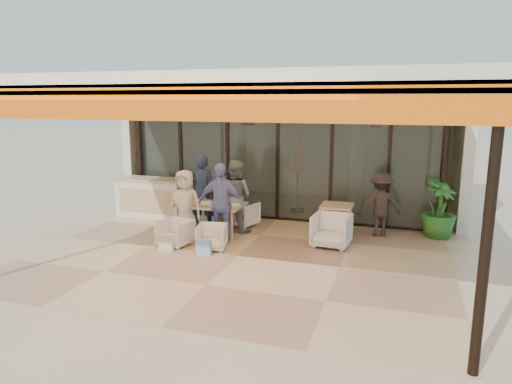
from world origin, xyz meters
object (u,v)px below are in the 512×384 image
(host_counter, at_px, (151,197))
(side_chair, at_px, (331,229))
(chair_near_right, at_px, (212,236))
(side_table, at_px, (337,209))
(dining_table, at_px, (211,206))
(chair_near_left, at_px, (175,231))
(diner_periwinkle, at_px, (221,203))
(chair_far_right, at_px, (242,213))
(diner_cream, at_px, (185,205))
(potted_palm, at_px, (439,209))
(standing_woman, at_px, (380,205))
(chair_far_left, at_px, (211,210))
(diner_grey, at_px, (235,196))
(diner_navy, at_px, (202,191))

(host_counter, relative_size, side_chair, 2.38)
(chair_near_right, xyz_separation_m, side_table, (2.32, 1.71, 0.34))
(dining_table, distance_m, chair_near_left, 1.11)
(chair_near_left, relative_size, diner_periwinkle, 0.36)
(chair_far_right, relative_size, diner_cream, 0.43)
(dining_table, bearing_deg, potted_palm, 15.34)
(host_counter, xyz_separation_m, standing_woman, (5.84, -0.01, 0.21))
(diner_cream, xyz_separation_m, diner_periwinkle, (0.84, 0.00, 0.09))
(chair_far_left, relative_size, standing_woman, 0.45)
(host_counter, height_order, chair_far_left, host_counter)
(dining_table, xyz_separation_m, side_chair, (2.74, -0.00, -0.30))
(dining_table, bearing_deg, diner_periwinkle, -46.97)
(standing_woman, bearing_deg, chair_near_right, 13.80)
(chair_near_right, distance_m, diner_grey, 1.51)
(chair_far_right, height_order, side_table, side_table)
(chair_far_right, xyz_separation_m, chair_near_left, (-0.84, -1.90, -0.02))
(chair_far_right, bearing_deg, diner_grey, 108.62)
(chair_near_right, bearing_deg, chair_far_right, 77.42)
(host_counter, xyz_separation_m, diner_cream, (1.75, -1.51, 0.25))
(chair_near_right, relative_size, diner_grey, 0.35)
(diner_cream, relative_size, standing_woman, 1.06)
(side_table, bearing_deg, diner_cream, -159.12)
(diner_periwinkle, bearing_deg, chair_far_right, 90.97)
(chair_far_left, height_order, potted_palm, potted_palm)
(standing_woman, bearing_deg, diner_grey, -7.37)
(chair_far_right, bearing_deg, chair_near_left, 84.77)
(side_table, bearing_deg, diner_periwinkle, -152.54)
(dining_table, xyz_separation_m, diner_navy, (-0.41, 0.44, 0.23))
(standing_woman, bearing_deg, chair_near_left, 8.24)
(potted_palm, bearing_deg, host_counter, -177.59)
(diner_cream, bearing_deg, diner_periwinkle, -2.99)
(chair_far_right, bearing_deg, side_table, -166.18)
(diner_navy, distance_m, diner_cream, 0.91)
(chair_far_right, height_order, standing_woman, standing_woman)
(dining_table, height_order, diner_navy, diner_navy)
(chair_near_right, relative_size, potted_palm, 0.44)
(host_counter, height_order, potted_palm, potted_palm)
(dining_table, xyz_separation_m, potted_palm, (4.92, 1.35, -0.02))
(chair_far_right, bearing_deg, diner_cream, 77.66)
(host_counter, distance_m, dining_table, 2.42)
(diner_navy, distance_m, side_chair, 3.23)
(chair_far_left, height_order, side_chair, side_chair)
(chair_far_left, distance_m, side_chair, 3.30)
(chair_far_left, height_order, diner_cream, diner_cream)
(chair_near_right, bearing_deg, side_table, 23.75)
(diner_cream, distance_m, potted_palm, 5.63)
(chair_far_right, xyz_separation_m, side_table, (2.32, -0.19, 0.30))
(diner_grey, relative_size, side_chair, 2.19)
(diner_periwinkle, xyz_separation_m, potted_palm, (4.50, 1.81, -0.21))
(potted_palm, bearing_deg, diner_navy, -170.36)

